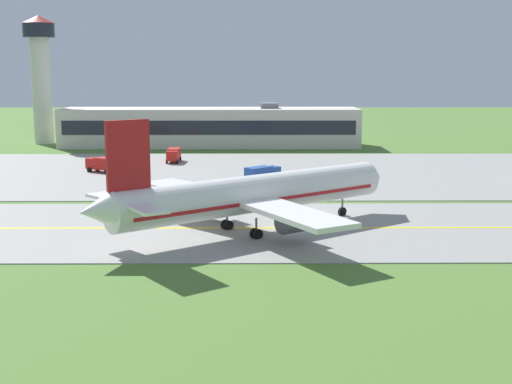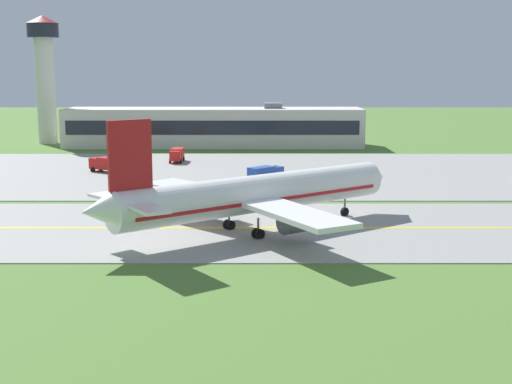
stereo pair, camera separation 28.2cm
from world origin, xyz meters
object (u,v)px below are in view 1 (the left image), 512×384
service_truck_catering (263,173)px  control_tower (41,68)px  service_truck_fuel (174,154)px  service_truck_pushback (103,164)px  airplane_lead (253,195)px

service_truck_catering → control_tower: bearing=130.9°
service_truck_fuel → service_truck_pushback: bearing=-128.7°
service_truck_fuel → control_tower: (-34.48, 34.55, 16.15)m
airplane_lead → service_truck_fuel: size_ratio=5.56×
service_truck_catering → airplane_lead: bearing=-92.8°
control_tower → service_truck_pushback: bearing=-63.3°
service_truck_fuel → airplane_lead: bearing=-75.5°
airplane_lead → control_tower: 104.81m
service_truck_fuel → control_tower: bearing=134.9°
service_truck_catering → service_truck_pushback: 29.09m
service_truck_pushback → airplane_lead: bearing=-60.1°
airplane_lead → service_truck_pushback: size_ratio=5.38×
service_truck_fuel → control_tower: size_ratio=0.20×
airplane_lead → service_truck_catering: size_ratio=5.81×
airplane_lead → control_tower: (-49.24, 91.52, 13.55)m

